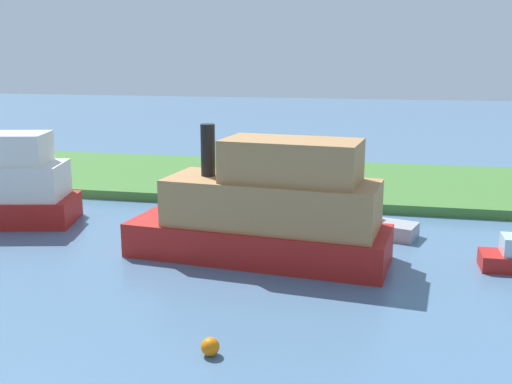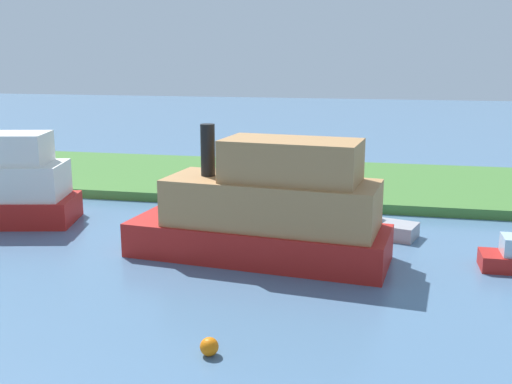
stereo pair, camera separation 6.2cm
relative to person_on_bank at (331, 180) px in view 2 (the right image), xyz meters
The scene contains 8 objects.
ground_plane 4.61m from the person_on_bank, 26.70° to the left, with size 160.00×160.00×0.00m, color #4C7093.
grassy_bank 5.72m from the person_on_bank, 45.21° to the right, with size 80.00×12.00×0.50m, color #427533.
person_on_bank is the anchor object (origin of this frame).
mooring_post 1.46m from the person_on_bank, 103.18° to the left, with size 0.20×0.20×0.96m, color brown.
pontoon_yellow 9.84m from the person_on_bank, 80.44° to the left, with size 10.38×4.45×5.15m.
skiff_small 5.05m from the person_on_bank, 50.00° to the left, with size 4.08×2.10×1.30m.
houseboat_blue 5.90m from the person_on_bank, 110.79° to the left, with size 4.34×2.59×1.36m.
marker_buoy 17.75m from the person_on_bank, 84.92° to the left, with size 0.50×0.50×0.50m, color orange.
Camera 2 is at (-6.68, 29.67, 7.77)m, focal length 42.42 mm.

